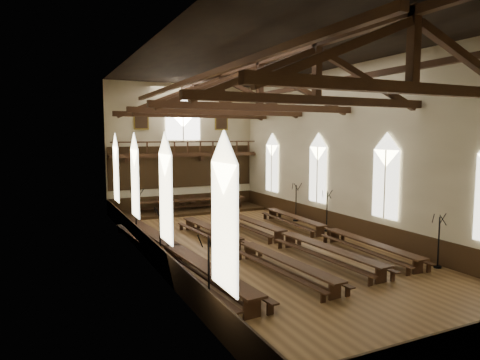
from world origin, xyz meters
The scene contains 21 objects.
ground centered at (0.00, 0.00, 0.00)m, with size 26.00×26.00×0.00m, color brown.
room_walls centered at (0.00, 0.00, 6.46)m, with size 26.00×26.00×26.00m.
wainscot_band centered at (0.00, 0.00, 0.60)m, with size 12.00×26.00×1.20m.
side_windows centered at (0.00, 0.00, 3.74)m, with size 11.85×19.80×4.50m.
end_window centered at (0.00, 12.90, 7.22)m, with size 2.80×0.12×3.80m.
minstrels_gallery centered at (0.00, 12.66, 3.91)m, with size 11.80×1.24×3.70m.
portraits centered at (0.00, 12.90, 7.10)m, with size 7.75×0.09×1.45m.
roof_trusses centered at (0.00, 0.00, 8.22)m, with size 11.70×25.70×2.80m.
refectory_row_a centered at (-5.00, -0.74, 0.60)m, with size 2.23×15.18×0.82m.
refectory_row_b centered at (-1.48, -1.04, 0.52)m, with size 1.93×14.12×0.71m.
refectory_row_c centered at (1.40, -0.29, 0.55)m, with size 1.90×14.48×0.75m.
refectory_row_d centered at (4.32, -0.24, 0.52)m, with size 1.67×14.09×0.71m.
dais centered at (0.07, 11.40, 0.10)m, with size 11.40×3.03×0.20m, color #311D0E.
high_table centered at (0.07, 11.40, 0.89)m, with size 8.75×1.47×0.82m.
high_chairs centered at (0.07, 12.24, 0.75)m, with size 4.94×0.45×1.01m.
candelabrum_left_near centered at (-5.55, -6.87, 0.82)m, with size 0.81×0.78×2.70m.
candelabrum_left_mid centered at (-5.55, -0.63, 0.81)m, with size 0.71×0.82×2.66m.
candelabrum_left_far centered at (-5.55, 4.70, 0.87)m, with size 0.80×0.88×2.87m.
candelabrum_right_near centered at (5.55, -6.72, 0.75)m, with size 0.71×0.75×2.47m.
candelabrum_right_mid centered at (5.55, 1.48, 0.78)m, with size 0.77×0.76×2.58m.
candelabrum_right_far centered at (5.55, 4.99, 0.81)m, with size 0.73×0.82×2.68m.
Camera 1 is at (-10.56, -19.83, 5.96)m, focal length 32.00 mm.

